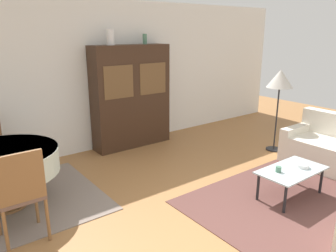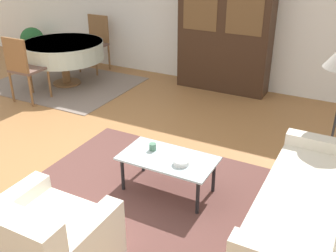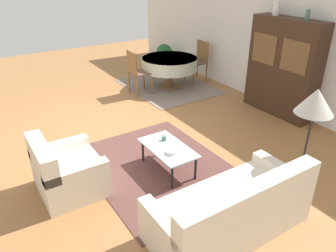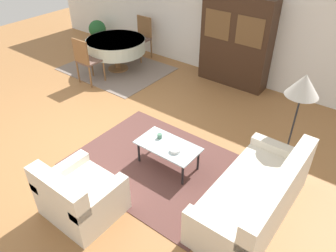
% 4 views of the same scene
% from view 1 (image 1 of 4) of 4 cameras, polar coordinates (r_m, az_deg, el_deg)
% --- Properties ---
extents(ground_plane, '(14.00, 14.00, 0.00)m').
position_cam_1_polar(ground_plane, '(3.66, 11.55, -20.06)').
color(ground_plane, '#9E6B3D').
extents(wall_back, '(10.00, 0.06, 2.70)m').
position_cam_1_polar(wall_back, '(6.02, -14.67, 8.07)').
color(wall_back, white).
rests_on(wall_back, ground_plane).
extents(area_rug, '(2.54, 1.96, 0.01)m').
position_cam_1_polar(area_rug, '(4.65, 20.24, -12.33)').
color(area_rug, brown).
rests_on(area_rug, ground_plane).
extents(dining_rug, '(2.37, 1.87, 0.01)m').
position_cam_1_polar(dining_rug, '(4.73, -26.65, -12.61)').
color(dining_rug, gray).
rests_on(dining_rug, ground_plane).
extents(coffee_table, '(0.96, 0.52, 0.39)m').
position_cam_1_polar(coffee_table, '(4.65, 20.71, -7.55)').
color(coffee_table, black).
rests_on(coffee_table, area_rug).
extents(display_cabinet, '(1.51, 0.42, 1.91)m').
position_cam_1_polar(display_cabinet, '(6.23, -6.43, 5.09)').
color(display_cabinet, '#382316').
rests_on(display_cabinet, ground_plane).
extents(dining_table, '(1.37, 1.37, 0.74)m').
position_cam_1_polar(dining_table, '(4.51, -27.08, -5.70)').
color(dining_table, brown).
rests_on(dining_table, dining_rug).
extents(dining_chair_near, '(0.44, 0.44, 1.03)m').
position_cam_1_polar(dining_chair_near, '(3.68, -24.31, -10.31)').
color(dining_chair_near, brown).
rests_on(dining_chair_near, dining_rug).
extents(floor_lamp, '(0.47, 0.47, 1.50)m').
position_cam_1_polar(floor_lamp, '(6.18, 18.94, 7.43)').
color(floor_lamp, black).
rests_on(floor_lamp, ground_plane).
extents(cup, '(0.07, 0.07, 0.07)m').
position_cam_1_polar(cup, '(4.48, 18.68, -7.14)').
color(cup, '#4C7A60').
rests_on(cup, coffee_table).
extents(bowl, '(0.15, 0.15, 0.05)m').
position_cam_1_polar(bowl, '(4.74, 22.45, -6.42)').
color(bowl, white).
rests_on(bowl, coffee_table).
extents(vase_tall, '(0.13, 0.13, 0.26)m').
position_cam_1_polar(vase_tall, '(5.93, -10.01, 14.98)').
color(vase_tall, white).
rests_on(vase_tall, display_cabinet).
extents(vase_short, '(0.08, 0.08, 0.19)m').
position_cam_1_polar(vase_short, '(6.29, -4.06, 14.87)').
color(vase_short, '#4C7A60').
rests_on(vase_short, display_cabinet).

